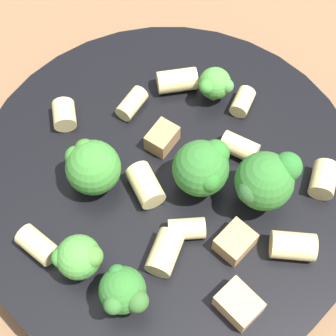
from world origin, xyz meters
name	(u,v)px	position (x,y,z in m)	size (l,w,h in m)	color
ground_plane	(168,194)	(0.00, 0.00, 0.00)	(2.00, 2.00, 0.00)	brown
pasta_bowl	(168,183)	(0.00, 0.00, 0.02)	(0.28, 0.28, 0.03)	black
broccoli_floret_0	(123,291)	(0.05, -0.08, 0.05)	(0.03, 0.03, 0.04)	#93B766
broccoli_floret_1	(214,84)	(-0.03, 0.07, 0.05)	(0.03, 0.03, 0.03)	#84AD60
broccoli_floret_2	(79,258)	(0.02, -0.09, 0.05)	(0.03, 0.03, 0.03)	#84AD60
broccoli_floret_3	(203,168)	(0.02, 0.01, 0.06)	(0.04, 0.04, 0.04)	#93B766
broccoli_floret_4	(92,166)	(-0.03, -0.04, 0.05)	(0.04, 0.04, 0.04)	#9EC175
broccoli_floret_5	(267,180)	(0.05, 0.04, 0.06)	(0.04, 0.05, 0.05)	#9EC175
rigatoni_0	(324,179)	(0.07, 0.08, 0.04)	(0.02, 0.02, 0.02)	#E0C67F
rigatoni_1	(132,103)	(-0.06, 0.02, 0.04)	(0.01, 0.01, 0.02)	#E0C67F
rigatoni_2	(142,182)	(0.00, -0.02, 0.04)	(0.02, 0.02, 0.03)	#E0C67F
rigatoni_3	(177,81)	(-0.05, 0.05, 0.04)	(0.02, 0.02, 0.03)	#E0C67F
rigatoni_4	(243,102)	(-0.01, 0.08, 0.04)	(0.01, 0.01, 0.02)	#E0C67F
rigatoni_5	(165,253)	(0.05, -0.04, 0.04)	(0.02, 0.02, 0.03)	#E0C67F
rigatoni_6	(187,229)	(0.04, -0.02, 0.04)	(0.01, 0.01, 0.02)	#E0C67F
rigatoni_7	(293,246)	(0.09, 0.03, 0.04)	(0.02, 0.02, 0.03)	#E0C67F
rigatoni_8	(240,147)	(0.02, 0.05, 0.04)	(0.01, 0.01, 0.03)	#E0C67F
rigatoni_9	(64,115)	(-0.08, -0.03, 0.04)	(0.02, 0.02, 0.02)	#E0C67F
rigatoni_10	(38,245)	(-0.01, -0.10, 0.04)	(0.02, 0.02, 0.03)	#E0C67F
chicken_chunk_0	(239,304)	(0.10, -0.03, 0.04)	(0.03, 0.02, 0.01)	tan
chicken_chunk_1	(234,243)	(0.07, 0.00, 0.04)	(0.02, 0.02, 0.01)	tan
chicken_chunk_2	(162,138)	(-0.02, 0.01, 0.04)	(0.02, 0.02, 0.01)	#A87A4C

